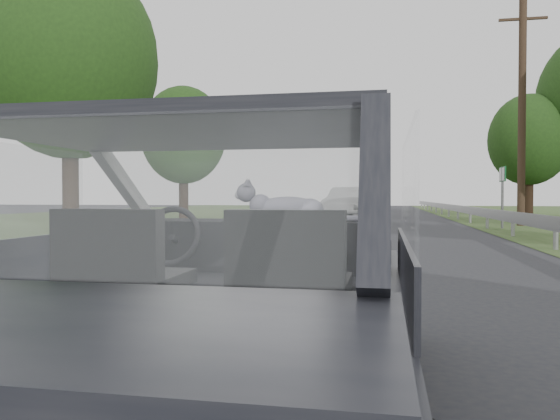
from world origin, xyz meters
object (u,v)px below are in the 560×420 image
at_px(subject_car, 221,280).
at_px(other_car, 350,204).
at_px(cat, 287,207).
at_px(utility_pole, 522,111).
at_px(highway_sign, 502,198).

bearing_deg(subject_car, other_car, 92.03).
distance_m(subject_car, other_car, 23.39).
bearing_deg(cat, utility_pole, 72.39).
bearing_deg(highway_sign, cat, -105.84).
height_order(other_car, utility_pole, utility_pole).
bearing_deg(other_car, cat, -79.21).
bearing_deg(subject_car, cat, 69.03).
relative_size(cat, highway_sign, 0.25).
bearing_deg(highway_sign, other_car, 137.11).
distance_m(other_car, highway_sign, 7.80).
relative_size(subject_car, cat, 7.11).
bearing_deg(other_car, highway_sign, -33.97).
xyz_separation_m(cat, highway_sign, (4.72, 17.55, 0.03)).
height_order(cat, utility_pole, utility_pole).
distance_m(subject_car, cat, 0.74).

